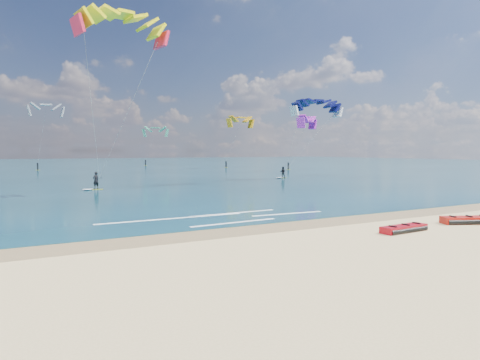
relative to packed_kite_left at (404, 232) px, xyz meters
name	(u,v)px	position (x,y,z in m)	size (l,w,h in m)	color
ground	(116,181)	(-4.52, 40.92, 0.00)	(320.00, 320.00, 0.00)	tan
wet_sand_strip	(278,227)	(-4.52, 3.92, 0.00)	(320.00, 2.40, 0.01)	brown
sea	(61,165)	(-4.52, 104.92, 0.02)	(320.00, 200.00, 0.04)	#0B343F
packed_kite_left	(404,232)	(0.00, 0.00, 0.00)	(2.83, 1.02, 0.37)	#AB0915
packed_kite_mid	(466,224)	(4.76, 0.01, 0.00)	(2.81, 1.19, 0.43)	red
kitesurfer_main	(109,98)	(-8.34, 25.65, 8.55)	(7.98, 9.19, 16.63)	yellow
kitesurfer_far	(301,132)	(18.95, 33.68, 6.37)	(9.56, 5.13, 12.04)	#A9D31F
shoreline_foam	(224,217)	(-5.62, 7.92, 0.04)	(13.38, 3.59, 0.01)	white
distant_kites	(48,141)	(-9.86, 73.26, 5.65)	(91.62, 41.50, 14.60)	teal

